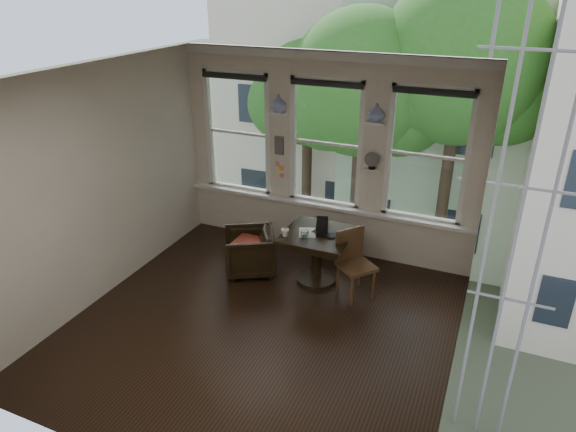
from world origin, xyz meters
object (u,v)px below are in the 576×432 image
at_px(side_chair_right, 357,266).
at_px(laptop, 322,235).
at_px(armchair_left, 250,252).
at_px(mug, 285,233).
at_px(table, 317,257).

relative_size(side_chair_right, laptop, 2.80).
xyz_separation_m(armchair_left, mug, (0.61, -0.11, 0.48)).
bearing_deg(mug, side_chair_right, 5.83).
relative_size(table, laptop, 2.73).
bearing_deg(side_chair_right, mug, 135.68).
xyz_separation_m(side_chair_right, mug, (-0.98, -0.10, 0.34)).
bearing_deg(table, armchair_left, -171.87).
bearing_deg(laptop, armchair_left, -163.90).
relative_size(laptop, mug, 3.14).
bearing_deg(armchair_left, table, 68.67).
bearing_deg(table, side_chair_right, -13.65).
xyz_separation_m(laptop, mug, (-0.46, -0.19, 0.04)).
height_order(side_chair_right, mug, side_chair_right).
bearing_deg(mug, armchair_left, 169.85).
bearing_deg(laptop, mug, -145.51).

